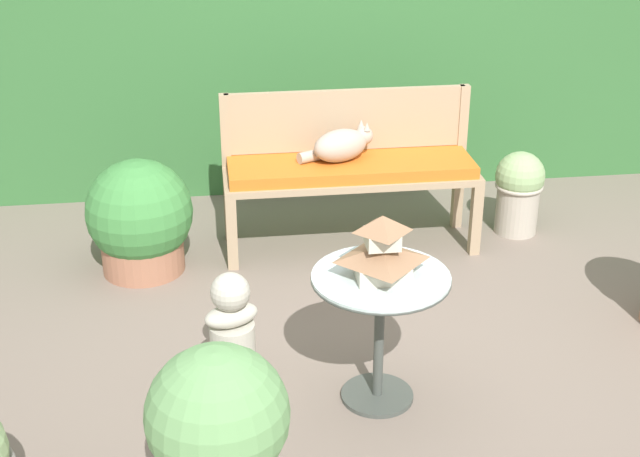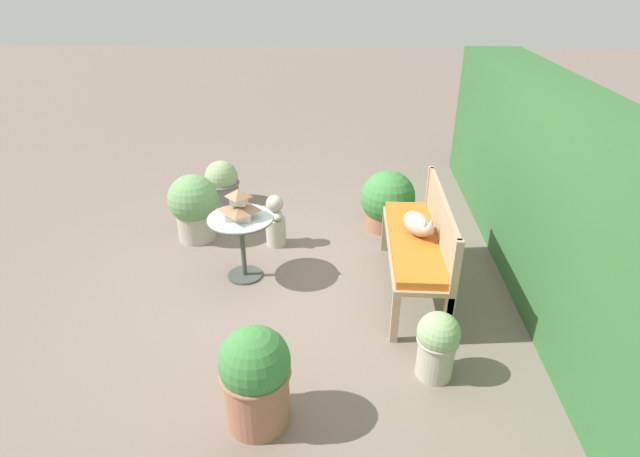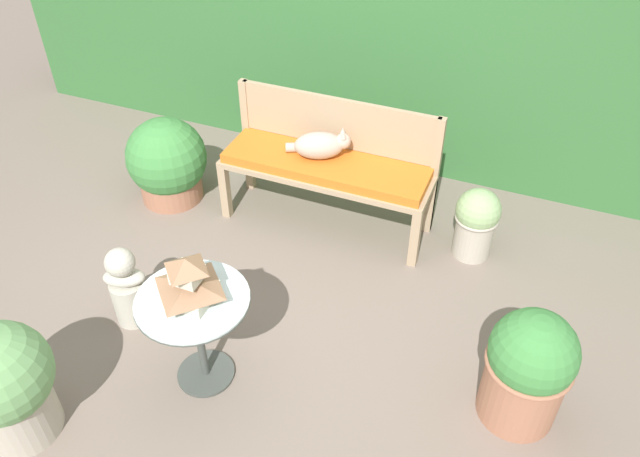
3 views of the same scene
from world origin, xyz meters
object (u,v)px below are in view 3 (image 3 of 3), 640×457
cat (320,145)px  potted_plant_hedge_corner (167,163)px  patio_table (196,317)px  potted_plant_patio_mid (3,383)px  potted_plant_table_far (528,368)px  garden_bust (127,288)px  garden_bench (326,170)px  pagoda_birdhouse (189,282)px  potted_plant_path_edge (476,221)px

cat → potted_plant_hedge_corner: size_ratio=0.69×
patio_table → potted_plant_patio_mid: 0.97m
patio_table → potted_plant_table_far: size_ratio=0.87×
garden_bust → potted_plant_patio_mid: bearing=-116.1°
garden_bench → potted_plant_patio_mid: bearing=-110.9°
pagoda_birdhouse → potted_plant_table_far: 1.75m
pagoda_birdhouse → garden_bust: (-0.63, 0.21, -0.47)m
garden_bench → cat: 0.18m
cat → potted_plant_table_far: cat is taller
garden_bench → pagoda_birdhouse: pagoda_birdhouse is taller
garden_bust → potted_plant_hedge_corner: (-0.46, 1.17, 0.05)m
potted_plant_path_edge → garden_bench: bearing=-176.4°
cat → garden_bench: bearing=-50.5°
garden_bust → potted_plant_hedge_corner: size_ratio=0.84×
potted_plant_hedge_corner → pagoda_birdhouse: bearing=-51.8°
garden_bench → cat: cat is taller
potted_plant_hedge_corner → potted_plant_table_far: size_ratio=0.93×
cat → potted_plant_table_far: size_ratio=0.64×
potted_plant_hedge_corner → potted_plant_table_far: bearing=-19.4°
cat → garden_bust: size_ratio=0.82×
cat → pagoda_birdhouse: size_ratio=1.54×
potted_plant_path_edge → potted_plant_table_far: bearing=-68.0°
potted_plant_hedge_corner → cat: bearing=8.5°
patio_table → potted_plant_table_far: potted_plant_table_far is taller
patio_table → garden_bust: (-0.63, 0.21, -0.22)m
potted_plant_patio_mid → garden_bust: bearing=84.7°
patio_table → pagoda_birdhouse: (0.00, 0.00, 0.25)m
potted_plant_patio_mid → potted_plant_table_far: potted_plant_patio_mid is taller
garden_bust → potted_plant_hedge_corner: potted_plant_hedge_corner is taller
patio_table → potted_plant_hedge_corner: (-1.09, 1.38, -0.17)m
cat → pagoda_birdhouse: pagoda_birdhouse is taller
garden_bust → potted_plant_patio_mid: (-0.08, -0.86, 0.12)m
cat → garden_bust: bearing=-141.6°
pagoda_birdhouse → potted_plant_table_far: (1.66, 0.42, -0.37)m
garden_bust → potted_plant_path_edge: (1.81, 1.39, 0.02)m
garden_bust → potted_plant_table_far: (2.29, 0.20, 0.10)m
patio_table → potted_plant_hedge_corner: 1.77m
garden_bench → potted_plant_table_far: 1.90m
pagoda_birdhouse → potted_plant_patio_mid: bearing=-137.3°
garden_bench → pagoda_birdhouse: bearing=-94.7°
pagoda_birdhouse → garden_bust: bearing=161.4°
pagoda_birdhouse → cat: bearing=87.3°
garden_bench → potted_plant_patio_mid: 2.34m
garden_bust → potted_plant_patio_mid: 0.88m
garden_bench → potted_plant_patio_mid: size_ratio=2.07×
potted_plant_path_edge → potted_plant_patio_mid: bearing=-130.0°
garden_bust → potted_plant_table_far: bearing=-15.7°
garden_bust → potted_plant_hedge_corner: bearing=90.6°
patio_table → potted_plant_patio_mid: size_ratio=0.86×
cat → potted_plant_patio_mid: bearing=-133.6°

